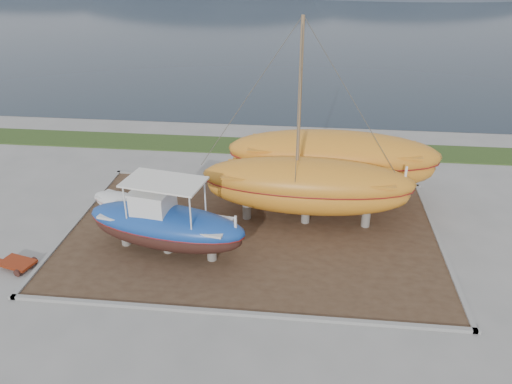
# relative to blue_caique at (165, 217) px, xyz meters

# --- Properties ---
(ground) EXTENTS (140.00, 140.00, 0.00)m
(ground) POSITION_rel_blue_caique_xyz_m (3.69, -1.86, -1.89)
(ground) COLOR gray
(ground) RESTS_ON ground
(dirt_patch) EXTENTS (18.00, 12.00, 0.06)m
(dirt_patch) POSITION_rel_blue_caique_xyz_m (3.69, 2.14, -1.86)
(dirt_patch) COLOR #422D1E
(dirt_patch) RESTS_ON ground
(curb_frame) EXTENTS (18.60, 12.60, 0.15)m
(curb_frame) POSITION_rel_blue_caique_xyz_m (3.69, 2.14, -1.82)
(curb_frame) COLOR gray
(curb_frame) RESTS_ON ground
(grass_strip) EXTENTS (44.00, 3.00, 0.08)m
(grass_strip) POSITION_rel_blue_caique_xyz_m (3.69, 13.64, -1.85)
(grass_strip) COLOR #284219
(grass_strip) RESTS_ON ground
(sea) EXTENTS (260.00, 100.00, 0.04)m
(sea) POSITION_rel_blue_caique_xyz_m (3.69, 68.14, -1.89)
(sea) COLOR #182530
(sea) RESTS_ON ground
(blue_caique) EXTENTS (7.91, 3.73, 3.66)m
(blue_caique) POSITION_rel_blue_caique_xyz_m (0.00, 0.00, 0.00)
(blue_caique) COLOR #19459D
(blue_caique) RESTS_ON dirt_patch
(white_dinghy) EXTENTS (4.02, 2.66, 1.13)m
(white_dinghy) POSITION_rel_blue_caique_xyz_m (-3.18, 3.11, -1.27)
(white_dinghy) COLOR silver
(white_dinghy) RESTS_ON dirt_patch
(orange_sailboat) EXTENTS (10.64, 3.38, 10.18)m
(orange_sailboat) POSITION_rel_blue_caique_xyz_m (6.31, 3.43, 3.26)
(orange_sailboat) COLOR orange
(orange_sailboat) RESTS_ON dirt_patch
(orange_bare_hull) EXTENTS (11.56, 3.67, 3.77)m
(orange_bare_hull) POSITION_rel_blue_caique_xyz_m (7.63, 6.39, 0.05)
(orange_bare_hull) COLOR orange
(orange_bare_hull) RESTS_ON dirt_patch
(red_trailer) EXTENTS (2.46, 1.66, 0.32)m
(red_trailer) POSITION_rel_blue_caique_xyz_m (-6.37, -1.91, -1.73)
(red_trailer) COLOR maroon
(red_trailer) RESTS_ON ground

